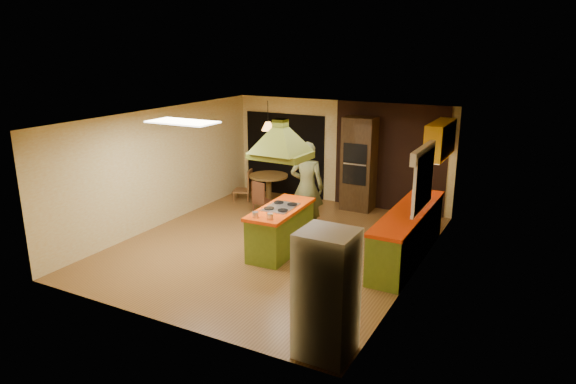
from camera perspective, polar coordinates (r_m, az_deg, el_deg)
The scene contains 21 objects.
ground at distance 10.06m, azimuth -1.58°, elevation -5.90°, with size 6.50×6.50×0.00m, color brown.
room_walls at distance 9.66m, azimuth -1.64°, elevation 0.99°, with size 5.50×6.50×6.50m.
ceiling_plane at distance 9.42m, azimuth -1.70°, elevation 8.35°, with size 6.50×6.50×0.00m, color silver.
brick_panel at distance 12.09m, azimuth 11.20°, elevation 3.76°, with size 2.64×0.03×2.50m, color #381E14.
nook_opening at distance 13.16m, azimuth -0.38°, elevation 4.17°, with size 2.20×0.03×2.10m, color black.
right_counter at distance 9.56m, azimuth 13.15°, elevation -4.57°, with size 0.62×3.05×0.92m.
upper_cabinets at distance 10.66m, azimuth 16.56°, elevation 5.61°, with size 0.34×1.40×0.70m, color yellow.
window_right at distance 8.95m, azimuth 14.87°, elevation 2.66°, with size 0.12×1.35×1.06m.
fluor_panel at distance 9.06m, azimuth -11.64°, elevation 7.63°, with size 1.20×0.60×0.03m, color white.
kitchen_island at distance 9.62m, azimuth -0.81°, elevation -4.14°, with size 0.77×1.75×0.88m.
range_hood at distance 9.16m, azimuth -0.85°, elevation 6.56°, with size 1.04×0.77×0.79m.
man at distance 10.51m, azimuth 2.11°, elevation 0.54°, with size 0.69×0.45×1.90m, color brown.
refrigerator at distance 6.42m, azimuth 4.30°, elevation -11.25°, with size 0.68×0.64×1.64m, color white.
wall_oven at distance 12.05m, azimuth 7.91°, elevation 3.11°, with size 0.72×0.60×2.18m.
dining_table at distance 12.55m, azimuth -2.16°, elevation 0.97°, with size 0.94×0.94×0.71m.
chair_left at distance 12.85m, azimuth -5.08°, elevation 0.78°, with size 0.42×0.42×0.78m, color brown, non-canonical shape.
chair_near at distance 11.92m, azimuth -2.68°, elevation -0.47°, with size 0.41×0.41×0.75m, color brown, non-canonical shape.
pendant_lamp at distance 12.26m, azimuth -2.23°, elevation 7.31°, with size 0.31×0.31×0.20m, color #FF9E3F.
canister_large at distance 10.58m, azimuth 14.89°, elevation 0.48°, with size 0.13×0.13×0.20m, color beige.
canister_medium at distance 9.97m, azimuth 14.02°, elevation -0.37°, with size 0.15×0.15×0.21m, color beige.
canister_small at distance 10.26m, azimuth 14.44°, elevation -0.04°, with size 0.13×0.13×0.17m, color #FDEACB.
Camera 1 is at (4.62, -8.11, 3.76)m, focal length 32.00 mm.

